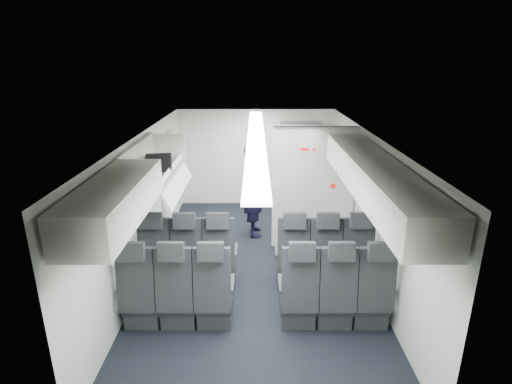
{
  "coord_description": "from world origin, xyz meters",
  "views": [
    {
      "loc": [
        -0.01,
        -5.68,
        3.21
      ],
      "look_at": [
        0.0,
        0.4,
        1.15
      ],
      "focal_mm": 28.0,
      "sensor_mm": 36.0,
      "label": 1
    }
  ],
  "objects_px": {
    "flight_attendant": "(255,190)",
    "carry_on_bag": "(159,163)",
    "seat_row_mid": "(256,297)",
    "galley_unit": "(299,167)",
    "boarding_door": "(170,182)",
    "seat_row_front": "(256,261)"
  },
  "relations": [
    {
      "from": "flight_attendant",
      "to": "carry_on_bag",
      "type": "bearing_deg",
      "value": 133.46
    },
    {
      "from": "seat_row_mid",
      "to": "galley_unit",
      "type": "height_order",
      "value": "galley_unit"
    },
    {
      "from": "boarding_door",
      "to": "carry_on_bag",
      "type": "relative_size",
      "value": 5.18
    },
    {
      "from": "boarding_door",
      "to": "flight_attendant",
      "type": "relative_size",
      "value": 1.06
    },
    {
      "from": "seat_row_front",
      "to": "seat_row_mid",
      "type": "relative_size",
      "value": 1.0
    },
    {
      "from": "carry_on_bag",
      "to": "seat_row_front",
      "type": "bearing_deg",
      "value": -25.14
    },
    {
      "from": "flight_attendant",
      "to": "boarding_door",
      "type": "bearing_deg",
      "value": 77.55
    },
    {
      "from": "carry_on_bag",
      "to": "galley_unit",
      "type": "bearing_deg",
      "value": 40.43
    },
    {
      "from": "seat_row_front",
      "to": "flight_attendant",
      "type": "relative_size",
      "value": 1.9
    },
    {
      "from": "seat_row_front",
      "to": "galley_unit",
      "type": "bearing_deg",
      "value": 73.72
    },
    {
      "from": "galley_unit",
      "to": "boarding_door",
      "type": "relative_size",
      "value": 1.02
    },
    {
      "from": "flight_attendant",
      "to": "galley_unit",
      "type": "bearing_deg",
      "value": -38.8
    },
    {
      "from": "boarding_door",
      "to": "carry_on_bag",
      "type": "distance_m",
      "value": 1.94
    },
    {
      "from": "seat_row_mid",
      "to": "galley_unit",
      "type": "distance_m",
      "value": 4.3
    },
    {
      "from": "seat_row_front",
      "to": "galley_unit",
      "type": "distance_m",
      "value": 3.43
    },
    {
      "from": "seat_row_mid",
      "to": "flight_attendant",
      "type": "xyz_separation_m",
      "value": [
        -0.02,
        2.75,
        0.47
      ]
    },
    {
      "from": "seat_row_mid",
      "to": "galley_unit",
      "type": "relative_size",
      "value": 1.75
    },
    {
      "from": "galley_unit",
      "to": "seat_row_front",
      "type": "bearing_deg",
      "value": -106.28
    },
    {
      "from": "galley_unit",
      "to": "boarding_door",
      "type": "bearing_deg",
      "value": -155.72
    },
    {
      "from": "seat_row_front",
      "to": "boarding_door",
      "type": "height_order",
      "value": "boarding_door"
    },
    {
      "from": "flight_attendant",
      "to": "seat_row_mid",
      "type": "bearing_deg",
      "value": 176.31
    },
    {
      "from": "seat_row_front",
      "to": "galley_unit",
      "type": "height_order",
      "value": "galley_unit"
    }
  ]
}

